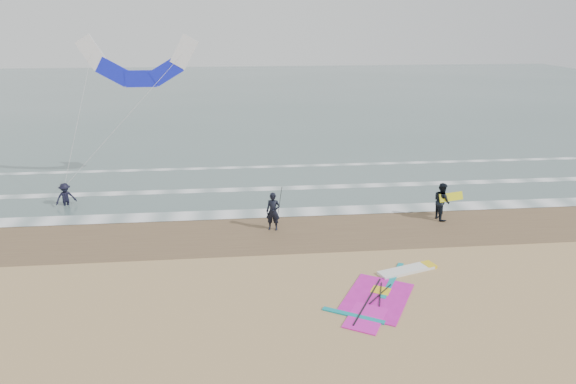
{
  "coord_description": "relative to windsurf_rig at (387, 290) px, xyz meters",
  "views": [
    {
      "loc": [
        -3.57,
        -15.51,
        9.26
      ],
      "look_at": [
        -1.52,
        5.0,
        2.2
      ],
      "focal_mm": 32.0,
      "sensor_mm": 36.0,
      "label": 1
    }
  ],
  "objects": [
    {
      "name": "windsurf_rig",
      "position": [
        0.0,
        0.0,
        0.0
      ],
      "size": [
        4.95,
        4.69,
        0.12
      ],
      "color": "white",
      "rests_on": "ground"
    },
    {
      "name": "carried_kiteboard",
      "position": [
        4.9,
        6.37,
        1.12
      ],
      "size": [
        1.3,
        0.51,
        0.39
      ],
      "color": "yellow",
      "rests_on": "ground"
    },
    {
      "name": "surf_kite",
      "position": [
        -10.31,
        13.61,
        6.7
      ],
      "size": [
        6.97,
        3.56,
        7.39
      ],
      "color": "white",
      "rests_on": "ground"
    },
    {
      "name": "wet_sand_band",
      "position": [
        -1.53,
        5.81,
        -0.03
      ],
      "size": [
        120.0,
        5.0,
        0.01
      ],
      "primitive_type": "cube",
      "color": "brown",
      "rests_on": "ground"
    },
    {
      "name": "person_wading",
      "position": [
        -14.0,
        10.14,
        0.75
      ],
      "size": [
        1.17,
        1.02,
        1.57
      ],
      "primitive_type": "imported",
      "rotation": [
        0.0,
        0.0,
        0.54
      ],
      "color": "black",
      "rests_on": "ground"
    },
    {
      "name": "held_pole",
      "position": [
        -3.31,
        5.97,
        1.26
      ],
      "size": [
        0.17,
        0.86,
        1.82
      ],
      "color": "black",
      "rests_on": "ground"
    },
    {
      "name": "sea_water",
      "position": [
        -1.53,
        47.81,
        -0.02
      ],
      "size": [
        120.0,
        80.0,
        0.02
      ],
      "primitive_type": "cube",
      "color": "#47605E",
      "rests_on": "ground"
    },
    {
      "name": "foam_waterline",
      "position": [
        -1.53,
        10.25,
        -0.0
      ],
      "size": [
        120.0,
        9.15,
        0.02
      ],
      "color": "white",
      "rests_on": "ground"
    },
    {
      "name": "person_walking",
      "position": [
        4.5,
        6.47,
        0.88
      ],
      "size": [
        0.82,
        0.98,
        1.82
      ],
      "primitive_type": "imported",
      "rotation": [
        0.0,
        0.0,
        1.73
      ],
      "color": "black",
      "rests_on": "ground"
    },
    {
      "name": "person_standing",
      "position": [
        -3.61,
        5.97,
        0.85
      ],
      "size": [
        0.73,
        0.58,
        1.77
      ],
      "primitive_type": "imported",
      "rotation": [
        0.0,
        0.0,
        -0.27
      ],
      "color": "black",
      "rests_on": "ground"
    },
    {
      "name": "ground",
      "position": [
        -1.53,
        -0.19,
        -0.03
      ],
      "size": [
        120.0,
        120.0,
        0.0
      ],
      "primitive_type": "plane",
      "color": "tan",
      "rests_on": "ground"
    }
  ]
}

